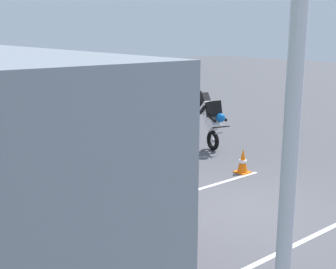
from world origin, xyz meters
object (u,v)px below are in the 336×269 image
stunt_motorcycle (210,115)px  flagpole (288,114)px  spectator_left (125,158)px  spectator_centre (78,152)px  spectator_far_left (139,175)px  parked_motorcycle_silver (36,176)px  traffic_cone (243,161)px

stunt_motorcycle → flagpole: (-8.22, 7.49, 2.07)m
spectator_left → stunt_motorcycle: 5.23m
spectator_centre → flagpole: (-6.82, 2.39, 2.03)m
spectator_far_left → spectator_left: (0.84, -0.27, 0.07)m
spectator_far_left → stunt_motorcycle: 5.90m
spectator_centre → parked_motorcycle_silver: size_ratio=0.87×
spectator_centre → parked_motorcycle_silver: (0.76, 0.62, -0.59)m
stunt_motorcycle → traffic_cone: stunt_motorcycle is taller
spectator_far_left → spectator_centre: bearing=6.1°
flagpole → spectator_left: bearing=-26.4°
flagpole → traffic_cone: 9.26m
parked_motorcycle_silver → spectator_left: bearing=-148.9°
traffic_cone → spectator_far_left: bearing=105.0°
stunt_motorcycle → spectator_centre: bearing=105.3°
stunt_motorcycle → traffic_cone: (-2.24, 0.99, -0.74)m
stunt_motorcycle → flagpole: flagpole is taller
spectator_left → flagpole: size_ratio=0.29×
flagpole → traffic_cone: (5.98, -6.50, -2.80)m
stunt_motorcycle → flagpole: bearing=137.7°
spectator_centre → stunt_motorcycle: 5.29m
spectator_centre → traffic_cone: (-0.84, -4.10, -0.77)m
spectator_centre → traffic_cone: 4.26m
parked_motorcycle_silver → spectator_centre: bearing=-140.8°
spectator_centre → parked_motorcycle_silver: bearing=39.2°
spectator_left → flagpole: 6.75m
spectator_centre → flagpole: flagpole is taller
spectator_centre → flagpole: size_ratio=0.28×
spectator_far_left → flagpole: (-4.93, 2.59, 2.09)m
spectator_far_left → spectator_left: 0.89m
spectator_far_left → traffic_cone: (1.05, -3.90, -0.71)m
spectator_left → parked_motorcycle_silver: size_ratio=0.88×
spectator_left → stunt_motorcycle: (2.44, -4.63, -0.05)m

